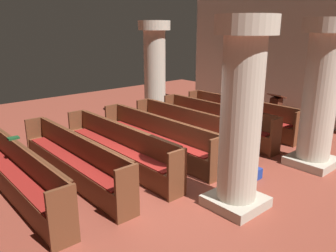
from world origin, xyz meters
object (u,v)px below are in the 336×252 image
object	(u,v)px
pillar_aisle_side	(320,92)
kneeler_box_blue	(251,172)
pew_row_3	(156,136)
pew_row_0	(239,114)
pew_row_4	(119,146)
pew_row_2	(188,127)
pew_row_6	(18,173)
hymn_book	(13,138)
pillar_aisle_rear	(241,114)
pew_row_5	(73,158)
pew_row_1	(216,120)
lectern	(275,114)
pillar_far_side	(155,69)

from	to	relation	value
pillar_aisle_side	kneeler_box_blue	distance (m)	2.30
pew_row_3	pillar_aisle_side	world-z (taller)	pillar_aisle_side
pew_row_0	pew_row_4	world-z (taller)	same
pew_row_2	pew_row_4	distance (m)	2.16
pew_row_6	hymn_book	distance (m)	0.82
pillar_aisle_rear	pew_row_5	bearing A→B (deg)	-149.37
pew_row_1	pew_row_2	bearing A→B (deg)	-90.00
kneeler_box_blue	pew_row_4	bearing A→B (deg)	-142.61
pew_row_4	pew_row_5	world-z (taller)	same
pillar_aisle_side	hymn_book	distance (m)	6.38
hymn_book	kneeler_box_blue	world-z (taller)	hymn_book
pew_row_4	pew_row_1	bearing A→B (deg)	90.00
pew_row_4	pillar_aisle_side	bearing A→B (deg)	50.21
pew_row_1	pillar_aisle_rear	xyz separation A→B (m)	(2.79, -2.67, 1.18)
pew_row_2	pew_row_6	world-z (taller)	same
pew_row_4	pew_row_5	distance (m)	1.08
pew_row_3	lectern	size ratio (longest dim) A/B	3.59
pew_row_3	pew_row_5	world-z (taller)	same
lectern	hymn_book	xyz separation A→B (m)	(-1.28, -7.24, 0.50)
pew_row_0	pillar_aisle_rear	bearing A→B (deg)	-53.35
pew_row_2	pillar_far_side	bearing A→B (deg)	157.82
pew_row_0	kneeler_box_blue	world-z (taller)	pew_row_0
pillar_aisle_side	pillar_far_side	world-z (taller)	same
pew_row_2	lectern	bearing A→B (deg)	78.52
pew_row_4	hymn_book	size ratio (longest dim) A/B	18.91
pillar_aisle_rear	lectern	distance (m)	5.31
pew_row_2	pillar_aisle_side	distance (m)	3.25
kneeler_box_blue	pew_row_0	bearing A→B (deg)	131.54
pillar_far_side	kneeler_box_blue	world-z (taller)	pillar_far_side
pillar_aisle_side	pillar_aisle_rear	size ratio (longest dim) A/B	1.00
pillar_aisle_rear	hymn_book	xyz separation A→B (m)	(-3.44, -2.54, -0.72)
pillar_aisle_side	kneeler_box_blue	size ratio (longest dim) A/B	8.67
pew_row_2	hymn_book	world-z (taller)	hymn_book
pew_row_4	pillar_far_side	size ratio (longest dim) A/B	1.21
hymn_book	pew_row_3	bearing A→B (deg)	77.97
pew_row_2	pillar_aisle_side	xyz separation A→B (m)	(2.79, 1.19, 1.18)
pew_row_1	pew_row_0	bearing A→B (deg)	90.00
pew_row_3	lectern	distance (m)	4.24
pew_row_0	kneeler_box_blue	size ratio (longest dim) A/B	10.51
pew_row_3	lectern	xyz separation A→B (m)	(0.63, 4.19, -0.04)
pew_row_5	pillar_aisle_side	distance (m)	5.37
pillar_aisle_rear	pew_row_0	bearing A→B (deg)	126.65
pew_row_1	lectern	bearing A→B (deg)	72.71
pew_row_1	pillar_aisle_rear	size ratio (longest dim) A/B	1.21
pew_row_2	pillar_far_side	xyz separation A→B (m)	(-2.74, 1.12, 1.18)
pew_row_0	pillar_aisle_rear	world-z (taller)	pillar_aisle_rear
pillar_far_side	pew_row_4	bearing A→B (deg)	-50.11
pew_row_4	hymn_book	xyz separation A→B (m)	(-0.65, -1.97, 0.46)
pillar_far_side	pillar_aisle_side	bearing A→B (deg)	0.75
pew_row_0	pew_row_2	size ratio (longest dim) A/B	1.00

